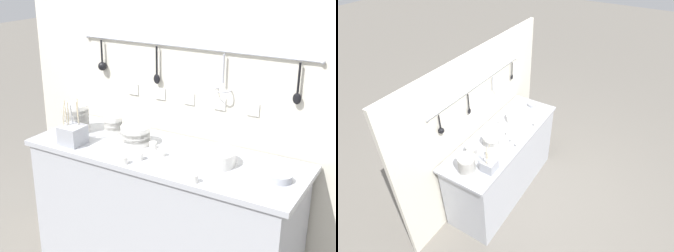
{
  "view_description": "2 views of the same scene",
  "coord_description": "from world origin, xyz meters",
  "views": [
    {
      "loc": [
        1.25,
        -2.02,
        1.88
      ],
      "look_at": [
        0.05,
        -0.03,
        1.03
      ],
      "focal_mm": 50.0,
      "sensor_mm": 36.0,
      "label": 1
    },
    {
      "loc": [
        -2.0,
        -1.25,
        2.75
      ],
      "look_at": [
        -0.0,
        -0.04,
        0.99
      ],
      "focal_mm": 30.0,
      "sensor_mm": 36.0,
      "label": 2
    }
  ],
  "objects": [
    {
      "name": "back_wall",
      "position": [
        -0.0,
        0.31,
        0.87
      ],
      "size": [
        2.39,
        0.11,
        1.74
      ],
      "color": "beige",
      "rests_on": "ground"
    },
    {
      "name": "bowl_stack_back_corner",
      "position": [
        -0.42,
        0.1,
        0.91
      ],
      "size": [
        0.11,
        0.11,
        0.11
      ],
      "color": "silver",
      "rests_on": "counter"
    },
    {
      "name": "cutlery_caddy",
      "position": [
        -0.51,
        -0.16,
        0.91
      ],
      "size": [
        0.13,
        0.13,
        0.27
      ],
      "color": "#93969E",
      "rests_on": "counter"
    },
    {
      "name": "counter",
      "position": [
        0.0,
        0.0,
        0.43
      ],
      "size": [
        1.59,
        0.55,
        0.85
      ],
      "color": "#9EA0A8",
      "rests_on": "ground"
    },
    {
      "name": "cup_back_right",
      "position": [
        0.01,
        -0.05,
        0.87
      ],
      "size": [
        0.04,
        0.04,
        0.04
      ],
      "color": "silver",
      "rests_on": "counter"
    },
    {
      "name": "cup_front_right",
      "position": [
        0.31,
        -0.23,
        0.87
      ],
      "size": [
        0.04,
        0.04,
        0.04
      ],
      "color": "silver",
      "rests_on": "counter"
    },
    {
      "name": "bowl_stack_tall_left",
      "position": [
        -0.2,
        0.02,
        0.91
      ],
      "size": [
        0.17,
        0.17,
        0.11
      ],
      "color": "silver",
      "rests_on": "counter"
    },
    {
      "name": "bowl_stack_wide_centre",
      "position": [
        -0.63,
        0.0,
        0.94
      ],
      "size": [
        0.16,
        0.16,
        0.18
      ],
      "color": "silver",
      "rests_on": "counter"
    },
    {
      "name": "cup_edge_near",
      "position": [
        -0.06,
        -0.15,
        0.87
      ],
      "size": [
        0.04,
        0.04,
        0.04
      ],
      "color": "silver",
      "rests_on": "counter"
    },
    {
      "name": "cup_mid_row",
      "position": [
        -0.1,
        -0.23,
        0.87
      ],
      "size": [
        0.04,
        0.04,
        0.04
      ],
      "color": "silver",
      "rests_on": "counter"
    },
    {
      "name": "steel_mixing_bowl",
      "position": [
        0.67,
        -0.01,
        0.87
      ],
      "size": [
        0.11,
        0.11,
        0.04
      ],
      "color": "#93969E",
      "rests_on": "counter"
    },
    {
      "name": "cup_back_left",
      "position": [
        -0.08,
        0.01,
        0.87
      ],
      "size": [
        0.04,
        0.04,
        0.04
      ],
      "color": "silver",
      "rests_on": "counter"
    },
    {
      "name": "cup_front_left",
      "position": [
        0.15,
        0.13,
        0.87
      ],
      "size": [
        0.04,
        0.04,
        0.04
      ],
      "color": "silver",
      "rests_on": "counter"
    },
    {
      "name": "ground_plane",
      "position": [
        0.0,
        0.0,
        0.0
      ],
      "size": [
        20.0,
        20.0,
        0.0
      ],
      "primitive_type": "plane",
      "color": "#666059"
    },
    {
      "name": "plate_stack",
      "position": [
        0.3,
        0.01,
        0.89
      ],
      "size": [
        0.22,
        0.22,
        0.07
      ],
      "color": "silver",
      "rests_on": "counter"
    }
  ]
}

